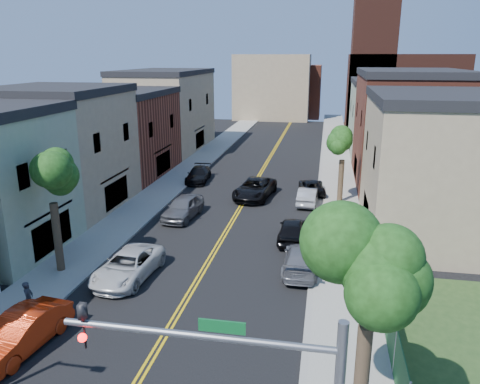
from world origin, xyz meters
The scene contains 28 objects.
sidewalk_left centered at (-7.90, 40.00, 0.07)m, with size 3.20×100.00×0.15m, color gray.
sidewalk_right centered at (7.90, 40.00, 0.07)m, with size 3.20×100.00×0.15m, color gray.
curb_left centered at (-6.15, 40.00, 0.07)m, with size 0.30×100.00×0.15m, color gray.
curb_right centered at (6.15, 40.00, 0.07)m, with size 0.30×100.00×0.15m, color gray.
bldg_left_tan_near centered at (-14.00, 25.00, 4.50)m, with size 9.00×10.00×9.00m, color #998466.
bldg_left_brick centered at (-14.00, 36.00, 4.00)m, with size 9.00×12.00×8.00m, color brown.
bldg_left_tan_far centered at (-14.00, 50.00, 4.75)m, with size 9.00×16.00×9.50m, color #998466.
bldg_right_tan centered at (14.00, 24.00, 4.50)m, with size 9.00×12.00×9.00m, color #998466.
bldg_right_brick centered at (14.00, 38.00, 5.00)m, with size 9.00×14.00×10.00m, color brown.
bldg_right_palegrn centered at (14.00, 52.00, 4.25)m, with size 9.00×12.00×8.50m, color gray.
church centered at (16.33, 67.07, 7.24)m, with size 16.20×14.20×22.60m.
backdrop_left centered at (-4.00, 82.00, 6.00)m, with size 14.00×8.00×12.00m, color #998466.
backdrop_center centered at (0.00, 86.00, 5.00)m, with size 10.00×8.00×10.00m, color brown.
fence_right centered at (9.50, 9.50, 1.10)m, with size 0.04×15.00×1.90m, color #143F1E.
tree_left_mid centered at (-7.88, 14.01, 6.58)m, with size 5.20×5.20×9.29m.
tree_right_corner centered at (7.93, 4.01, 7.31)m, with size 5.80×5.80×10.35m.
tree_right_far centered at (7.92, 30.01, 5.76)m, with size 4.40×4.40×8.03m.
red_sedan centered at (-5.50, 7.03, 0.80)m, with size 1.69×4.83×1.59m, color red.
white_pickup centered at (-3.80, 13.97, 0.75)m, with size 2.47×5.37×1.49m, color silver.
grey_car_left centered at (-3.80, 24.11, 0.83)m, with size 1.97×4.89×1.67m, color #515258.
black_car_left centered at (-5.50, 34.59, 0.69)m, with size 1.94×4.77×1.38m, color black.
grey_car_right centered at (5.50, 16.62, 0.72)m, with size 2.01×4.94×1.43m, color slate.
black_car_right centered at (4.68, 21.08, 0.77)m, with size 1.81×4.50×1.53m, color black.
silver_car_right centered at (5.30, 29.26, 0.71)m, with size 1.50×4.29×1.41m, color #A4A5AC.
dark_car_right_far centered at (5.50, 32.36, 0.64)m, with size 2.12×4.59×1.28m, color black.
black_suv_lane centered at (0.72, 30.29, 0.82)m, with size 2.71×5.87×1.63m, color black.
pedestrian_left centered at (-6.70, 9.35, 0.99)m, with size 0.61×0.40×1.67m, color #282930.
pedestrian_right centered at (9.10, 12.31, 0.99)m, with size 0.82×0.64×1.68m, color #AA1B1A.
Camera 1 is at (6.52, -7.92, 11.85)m, focal length 34.93 mm.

